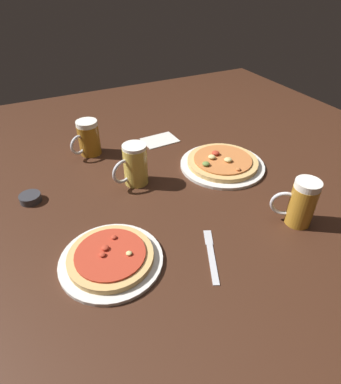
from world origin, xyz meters
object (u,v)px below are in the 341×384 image
at_px(pizza_plate_far, 222,163).
at_px(knife_right, 211,255).
at_px(napkin_folded, 160,140).
at_px(beer_mug_amber, 301,203).
at_px(ramekin_sauce, 30,198).
at_px(pizza_plate_near, 111,258).
at_px(beer_mug_pale, 88,138).
at_px(beer_mug_dark, 135,165).

distance_m(pizza_plate_far, knife_right, 0.49).
bearing_deg(napkin_folded, beer_mug_amber, -77.59).
relative_size(beer_mug_amber, knife_right, 0.81).
relative_size(pizza_plate_far, ramekin_sauce, 4.64).
distance_m(pizza_plate_near, napkin_folded, 0.74).
bearing_deg(pizza_plate_far, pizza_plate_near, -152.95).
bearing_deg(beer_mug_pale, pizza_plate_far, -37.15).
xyz_separation_m(pizza_plate_near, beer_mug_pale, (0.11, 0.63, 0.06)).
bearing_deg(knife_right, ramekin_sauce, 130.92).
relative_size(beer_mug_amber, ramekin_sauce, 2.17).
height_order(beer_mug_pale, knife_right, beer_mug_pale).
bearing_deg(knife_right, beer_mug_dark, 97.72).
relative_size(pizza_plate_far, beer_mug_pale, 2.29).
distance_m(pizza_plate_near, beer_mug_pale, 0.64).
bearing_deg(pizza_plate_far, beer_mug_pale, 142.85).
relative_size(ramekin_sauce, napkin_folded, 0.47).
distance_m(beer_mug_amber, napkin_folded, 0.73).
bearing_deg(beer_mug_pale, knife_right, -78.13).
height_order(beer_mug_dark, napkin_folded, beer_mug_dark).
bearing_deg(beer_mug_amber, pizza_plate_near, 170.07).
distance_m(pizza_plate_far, ramekin_sauce, 0.73).
xyz_separation_m(beer_mug_pale, napkin_folded, (0.32, -0.03, -0.07)).
bearing_deg(napkin_folded, ramekin_sauce, -160.41).
bearing_deg(pizza_plate_near, knife_right, -21.55).
xyz_separation_m(beer_mug_dark, knife_right, (0.06, -0.44, -0.07)).
relative_size(beer_mug_amber, beer_mug_pale, 1.07).
bearing_deg(napkin_folded, beer_mug_dark, -129.93).
distance_m(pizza_plate_near, ramekin_sauce, 0.42).
relative_size(beer_mug_pale, knife_right, 0.75).
bearing_deg(pizza_plate_near, beer_mug_dark, 58.58).
height_order(pizza_plate_near, beer_mug_pale, beer_mug_pale).
height_order(pizza_plate_near, knife_right, pizza_plate_near).
bearing_deg(knife_right, pizza_plate_near, 158.45).
height_order(pizza_plate_far, beer_mug_amber, beer_mug_amber).
distance_m(pizza_plate_far, beer_mug_pale, 0.57).
height_order(pizza_plate_near, beer_mug_dark, beer_mug_dark).
distance_m(beer_mug_dark, beer_mug_amber, 0.58).
relative_size(pizza_plate_near, beer_mug_amber, 1.83).
bearing_deg(knife_right, napkin_folded, 76.87).
height_order(pizza_plate_far, napkin_folded, pizza_plate_far).
height_order(pizza_plate_far, ramekin_sauce, pizza_plate_far).
bearing_deg(pizza_plate_far, napkin_folded, 112.67).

